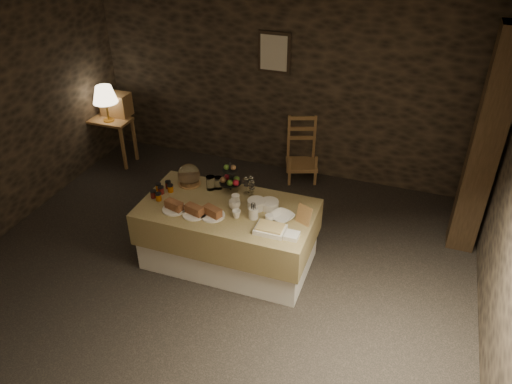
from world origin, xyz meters
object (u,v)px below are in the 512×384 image
(console_table, at_px, (109,127))
(fruit_stand, at_px, (230,179))
(buffet_table, at_px, (228,231))
(table_lamp, at_px, (104,95))
(chair, at_px, (303,152))
(wine_rack, at_px, (116,104))
(timber_column, at_px, (485,147))

(console_table, height_order, fruit_stand, fruit_stand)
(buffet_table, relative_size, table_lamp, 3.54)
(chair, bearing_deg, fruit_stand, -122.77)
(buffet_table, bearing_deg, console_table, 148.03)
(table_lamp, xyz_separation_m, chair, (2.80, 0.57, -0.70))
(table_lamp, xyz_separation_m, fruit_stand, (2.41, -1.21, -0.22))
(console_table, xyz_separation_m, wine_rack, (0.05, 0.18, 0.30))
(buffet_table, relative_size, timber_column, 0.72)
(timber_column, bearing_deg, console_table, 175.82)
(wine_rack, xyz_separation_m, chair, (2.80, 0.34, -0.47))
(console_table, xyz_separation_m, chair, (2.85, 0.52, -0.17))
(table_lamp, bearing_deg, timber_column, -3.65)
(wine_rack, distance_m, fruit_stand, 2.81)
(wine_rack, bearing_deg, console_table, -105.52)
(timber_column, bearing_deg, table_lamp, 176.35)
(console_table, xyz_separation_m, table_lamp, (0.05, -0.05, 0.53))
(wine_rack, height_order, chair, wine_rack)
(buffet_table, xyz_separation_m, chair, (0.29, 2.12, -0.02))
(table_lamp, bearing_deg, buffet_table, -31.66)
(buffet_table, distance_m, fruit_stand, 0.58)
(wine_rack, distance_m, timber_column, 5.05)
(timber_column, height_order, fruit_stand, timber_column)
(buffet_table, relative_size, fruit_stand, 5.28)
(buffet_table, relative_size, chair, 2.63)
(table_lamp, distance_m, wine_rack, 0.33)
(wine_rack, bearing_deg, timber_column, -6.27)
(wine_rack, bearing_deg, buffet_table, -35.31)
(table_lamp, relative_size, chair, 0.74)
(buffet_table, bearing_deg, timber_column, 26.30)
(buffet_table, relative_size, wine_rack, 4.47)
(fruit_stand, bearing_deg, table_lamp, 153.39)
(chair, height_order, timber_column, timber_column)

